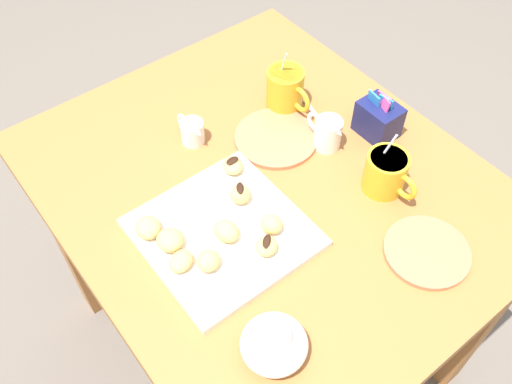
{
  "coord_description": "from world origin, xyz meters",
  "views": [
    {
      "loc": [
        0.58,
        -0.48,
        1.65
      ],
      "look_at": [
        0.02,
        -0.05,
        0.78
      ],
      "focal_mm": 38.99,
      "sensor_mm": 36.0,
      "label": 1
    }
  ],
  "objects_px": {
    "beignet_8": "(226,231)",
    "saucer_coral_right": "(276,138)",
    "sugar_caddy": "(378,119)",
    "beignet_1": "(181,261)",
    "beignet_4": "(267,246)",
    "beignet_3": "(148,228)",
    "beignet_2": "(232,165)",
    "coffee_mug_mustard_left": "(286,88)",
    "ice_cream_bowl": "(274,343)",
    "saucer_coral_left": "(427,252)",
    "coffee_mug_mustard_right": "(386,172)",
    "beignet_7": "(240,194)",
    "chocolate_sauce_pitcher": "(192,131)",
    "beignet_6": "(170,240)",
    "beignet_5": "(272,224)",
    "pastry_plate_square": "(223,233)",
    "cream_pitcher_white": "(327,132)",
    "dining_table": "(266,221)",
    "beignet_0": "(208,261)"
  },
  "relations": [
    {
      "from": "chocolate_sauce_pitcher",
      "to": "beignet_5",
      "type": "relative_size",
      "value": 2.08
    },
    {
      "from": "beignet_4",
      "to": "beignet_6",
      "type": "distance_m",
      "value": 0.18
    },
    {
      "from": "chocolate_sauce_pitcher",
      "to": "beignet_7",
      "type": "bearing_deg",
      "value": -7.08
    },
    {
      "from": "beignet_7",
      "to": "coffee_mug_mustard_left",
      "type": "bearing_deg",
      "value": 123.44
    },
    {
      "from": "sugar_caddy",
      "to": "beignet_1",
      "type": "distance_m",
      "value": 0.54
    },
    {
      "from": "ice_cream_bowl",
      "to": "beignet_2",
      "type": "xyz_separation_m",
      "value": [
        -0.36,
        0.18,
        -0.01
      ]
    },
    {
      "from": "dining_table",
      "to": "beignet_0",
      "type": "xyz_separation_m",
      "value": [
        0.1,
        -0.22,
        0.18
      ]
    },
    {
      "from": "beignet_3",
      "to": "beignet_7",
      "type": "bearing_deg",
      "value": 76.22
    },
    {
      "from": "ice_cream_bowl",
      "to": "beignet_6",
      "type": "relative_size",
      "value": 2.12
    },
    {
      "from": "coffee_mug_mustard_left",
      "to": "beignet_8",
      "type": "distance_m",
      "value": 0.4
    },
    {
      "from": "coffee_mug_mustard_right",
      "to": "beignet_7",
      "type": "distance_m",
      "value": 0.3
    },
    {
      "from": "saucer_coral_right",
      "to": "beignet_4",
      "type": "height_order",
      "value": "beignet_4"
    },
    {
      "from": "dining_table",
      "to": "beignet_5",
      "type": "height_order",
      "value": "beignet_5"
    },
    {
      "from": "coffee_mug_mustard_right",
      "to": "beignet_8",
      "type": "bearing_deg",
      "value": -105.1
    },
    {
      "from": "pastry_plate_square",
      "to": "coffee_mug_mustard_right",
      "type": "bearing_deg",
      "value": 72.24
    },
    {
      "from": "beignet_1",
      "to": "beignet_5",
      "type": "xyz_separation_m",
      "value": [
        0.04,
        0.18,
        0.0
      ]
    },
    {
      "from": "ice_cream_bowl",
      "to": "chocolate_sauce_pitcher",
      "type": "height_order",
      "value": "ice_cream_bowl"
    },
    {
      "from": "cream_pitcher_white",
      "to": "coffee_mug_mustard_right",
      "type": "bearing_deg",
      "value": 3.61
    },
    {
      "from": "sugar_caddy",
      "to": "beignet_2",
      "type": "relative_size",
      "value": 2.16
    },
    {
      "from": "saucer_coral_left",
      "to": "beignet_1",
      "type": "height_order",
      "value": "beignet_1"
    },
    {
      "from": "dining_table",
      "to": "beignet_6",
      "type": "xyz_separation_m",
      "value": [
        0.02,
        -0.25,
        0.18
      ]
    },
    {
      "from": "ice_cream_bowl",
      "to": "beignet_7",
      "type": "relative_size",
      "value": 2.7
    },
    {
      "from": "chocolate_sauce_pitcher",
      "to": "saucer_coral_left",
      "type": "distance_m",
      "value": 0.55
    },
    {
      "from": "beignet_6",
      "to": "beignet_5",
      "type": "bearing_deg",
      "value": 62.49
    },
    {
      "from": "pastry_plate_square",
      "to": "beignet_4",
      "type": "bearing_deg",
      "value": 23.34
    },
    {
      "from": "sugar_caddy",
      "to": "beignet_2",
      "type": "distance_m",
      "value": 0.34
    },
    {
      "from": "pastry_plate_square",
      "to": "beignet_4",
      "type": "relative_size",
      "value": 6.59
    },
    {
      "from": "dining_table",
      "to": "saucer_coral_left",
      "type": "xyz_separation_m",
      "value": [
        0.33,
        0.13,
        0.15
      ]
    },
    {
      "from": "beignet_0",
      "to": "beignet_5",
      "type": "height_order",
      "value": "same"
    },
    {
      "from": "cream_pitcher_white",
      "to": "saucer_coral_left",
      "type": "xyz_separation_m",
      "value": [
        0.33,
        -0.04,
        -0.03
      ]
    },
    {
      "from": "pastry_plate_square",
      "to": "beignet_1",
      "type": "bearing_deg",
      "value": -80.89
    },
    {
      "from": "ice_cream_bowl",
      "to": "sugar_caddy",
      "type": "bearing_deg",
      "value": 117.07
    },
    {
      "from": "saucer_coral_left",
      "to": "ice_cream_bowl",
      "type": "bearing_deg",
      "value": -94.42
    },
    {
      "from": "pastry_plate_square",
      "to": "saucer_coral_left",
      "type": "bearing_deg",
      "value": 45.81
    },
    {
      "from": "pastry_plate_square",
      "to": "sugar_caddy",
      "type": "xyz_separation_m",
      "value": [
        -0.02,
        0.44,
        0.03
      ]
    },
    {
      "from": "sugar_caddy",
      "to": "ice_cream_bowl",
      "type": "bearing_deg",
      "value": -62.93
    },
    {
      "from": "beignet_3",
      "to": "saucer_coral_left",
      "type": "bearing_deg",
      "value": 47.97
    },
    {
      "from": "chocolate_sauce_pitcher",
      "to": "beignet_3",
      "type": "bearing_deg",
      "value": -51.94
    },
    {
      "from": "ice_cream_bowl",
      "to": "saucer_coral_right",
      "type": "height_order",
      "value": "ice_cream_bowl"
    },
    {
      "from": "pastry_plate_square",
      "to": "ice_cream_bowl",
      "type": "height_order",
      "value": "ice_cream_bowl"
    },
    {
      "from": "saucer_coral_right",
      "to": "cream_pitcher_white",
      "type": "bearing_deg",
      "value": 43.73
    },
    {
      "from": "coffee_mug_mustard_right",
      "to": "saucer_coral_right",
      "type": "height_order",
      "value": "coffee_mug_mustard_right"
    },
    {
      "from": "beignet_4",
      "to": "beignet_3",
      "type": "bearing_deg",
      "value": -138.28
    },
    {
      "from": "beignet_5",
      "to": "coffee_mug_mustard_right",
      "type": "bearing_deg",
      "value": 79.06
    },
    {
      "from": "beignet_8",
      "to": "cream_pitcher_white",
      "type": "bearing_deg",
      "value": 102.66
    },
    {
      "from": "ice_cream_bowl",
      "to": "saucer_coral_left",
      "type": "height_order",
      "value": "ice_cream_bowl"
    },
    {
      "from": "beignet_1",
      "to": "ice_cream_bowl",
      "type": "bearing_deg",
      "value": 8.28
    },
    {
      "from": "beignet_8",
      "to": "saucer_coral_right",
      "type": "bearing_deg",
      "value": 121.74
    },
    {
      "from": "cream_pitcher_white",
      "to": "beignet_8",
      "type": "distance_m",
      "value": 0.33
    },
    {
      "from": "beignet_2",
      "to": "beignet_3",
      "type": "relative_size",
      "value": 0.91
    }
  ]
}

